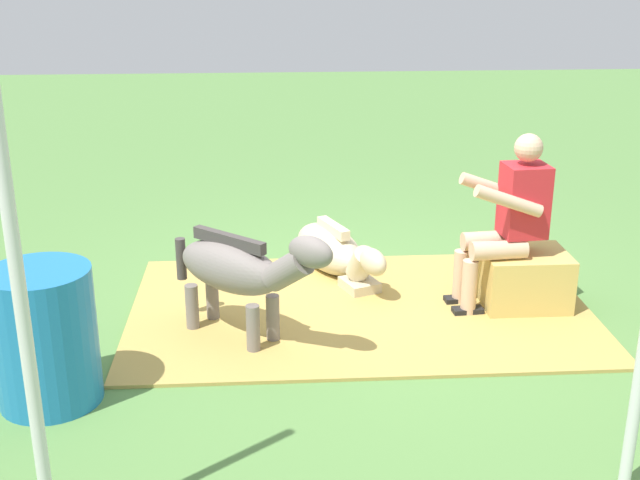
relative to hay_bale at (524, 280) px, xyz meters
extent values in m
plane|color=#568442|center=(1.23, -0.15, -0.21)|extent=(24.00, 24.00, 0.00)
cube|color=tan|center=(1.21, 0.00, -0.20)|extent=(3.35, 2.08, 0.02)
cube|color=tan|center=(0.00, 0.00, 0.00)|extent=(0.61, 0.50, 0.43)
cylinder|color=#D8AD8C|center=(0.24, 0.12, 0.28)|extent=(0.41, 0.17, 0.14)
cylinder|color=#D8AD8C|center=(0.44, 0.13, 0.00)|extent=(0.11, 0.11, 0.43)
cube|color=black|center=(0.44, 0.13, -0.18)|extent=(0.23, 0.12, 0.06)
cylinder|color=#D8AD8C|center=(0.26, -0.08, 0.28)|extent=(0.41, 0.17, 0.14)
cylinder|color=#D8AD8C|center=(0.46, -0.07, 0.00)|extent=(0.11, 0.11, 0.43)
cube|color=black|center=(0.46, -0.07, -0.18)|extent=(0.23, 0.12, 0.06)
cube|color=red|center=(0.05, 0.00, 0.61)|extent=(0.32, 0.30, 0.52)
cylinder|color=#D8AD8C|center=(0.22, 0.17, 0.66)|extent=(0.51, 0.13, 0.26)
cylinder|color=#D8AD8C|center=(0.24, -0.14, 0.66)|extent=(0.51, 0.13, 0.26)
sphere|color=#D8AD8C|center=(0.05, 0.00, 0.99)|extent=(0.20, 0.20, 0.20)
ellipsoid|color=slate|center=(2.13, 0.36, 0.30)|extent=(0.85, 0.79, 0.34)
cylinder|color=slate|center=(1.85, 0.47, -0.04)|extent=(0.09, 0.09, 0.34)
cylinder|color=slate|center=(1.98, 0.62, -0.04)|extent=(0.09, 0.09, 0.34)
cylinder|color=slate|center=(2.28, 0.10, -0.04)|extent=(0.09, 0.09, 0.34)
cylinder|color=slate|center=(2.41, 0.25, -0.04)|extent=(0.09, 0.09, 0.34)
cylinder|color=slate|center=(1.75, 0.69, 0.40)|extent=(0.39, 0.37, 0.33)
ellipsoid|color=slate|center=(1.61, 0.80, 0.56)|extent=(0.35, 0.33, 0.20)
cube|color=#433D3A|center=(2.13, 0.36, 0.49)|extent=(0.49, 0.44, 0.08)
cylinder|color=#433D3A|center=(2.48, 0.05, 0.25)|extent=(0.07, 0.07, 0.30)
ellipsoid|color=beige|center=(1.38, -0.84, -0.03)|extent=(0.70, 0.97, 0.36)
cube|color=beige|center=(1.17, -0.34, -0.16)|extent=(0.33, 0.35, 0.10)
cylinder|color=beige|center=(1.17, -0.33, 0.03)|extent=(0.27, 0.33, 0.30)
ellipsoid|color=beige|center=(1.10, -0.16, 0.11)|extent=(0.26, 0.34, 0.20)
cube|color=beige|center=(1.35, -0.77, 0.17)|extent=(0.24, 0.44, 0.08)
cylinder|color=#1E72B2|center=(3.16, 1.13, 0.20)|extent=(0.59, 0.59, 0.82)
cylinder|color=silver|center=(2.86, 2.41, 1.08)|extent=(0.06, 0.06, 2.59)
camera|label=1|loc=(1.86, 5.48, 2.31)|focal=46.18mm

